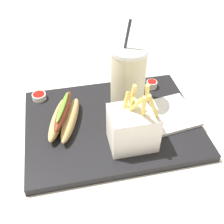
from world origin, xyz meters
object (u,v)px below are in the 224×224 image
object	(u,v)px
fries_basket	(133,127)
napkin_stack	(169,114)
hot_dog_1	(64,117)
ketchup_cup_2	(152,84)
soda_cup	(128,77)
ketchup_cup_1	(39,96)

from	to	relation	value
fries_basket	napkin_stack	xyz separation A→B (m)	(-0.12, -0.07, -0.05)
hot_dog_1	ketchup_cup_2	bearing A→B (deg)	-158.77
soda_cup	ketchup_cup_1	bearing A→B (deg)	-15.68
ketchup_cup_1	ketchup_cup_2	distance (m)	0.32
fries_basket	napkin_stack	size ratio (longest dim) A/B	1.25
hot_dog_1	fries_basket	bearing A→B (deg)	147.30
soda_cup	ketchup_cup_2	xyz separation A→B (m)	(-0.09, -0.05, -0.07)
napkin_stack	ketchup_cup_2	bearing A→B (deg)	-87.32
hot_dog_1	ketchup_cup_1	bearing A→B (deg)	-62.17
ketchup_cup_2	napkin_stack	distance (m)	0.12
soda_cup	fries_basket	xyz separation A→B (m)	(0.02, 0.14, -0.03)
hot_dog_1	ketchup_cup_1	xyz separation A→B (m)	(0.06, -0.11, -0.01)
fries_basket	hot_dog_1	bearing A→B (deg)	-32.70
soda_cup	ketchup_cup_2	bearing A→B (deg)	-149.24
ketchup_cup_1	soda_cup	bearing A→B (deg)	164.32
soda_cup	hot_dog_1	bearing A→B (deg)	15.91
soda_cup	ketchup_cup_1	size ratio (longest dim) A/B	6.37
soda_cup	napkin_stack	xyz separation A→B (m)	(-0.09, 0.07, -0.08)
ketchup_cup_1	ketchup_cup_2	bearing A→B (deg)	177.49
soda_cup	ketchup_cup_1	xyz separation A→B (m)	(0.23, -0.07, -0.07)
hot_dog_1	napkin_stack	distance (m)	0.27
fries_basket	hot_dog_1	xyz separation A→B (m)	(0.15, -0.09, -0.03)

